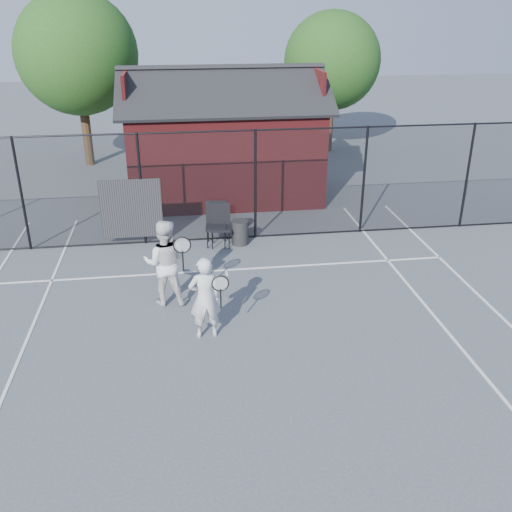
{
  "coord_description": "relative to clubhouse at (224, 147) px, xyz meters",
  "views": [
    {
      "loc": [
        -0.99,
        -9.51,
        6.03
      ],
      "look_at": [
        0.51,
        1.32,
        1.1
      ],
      "focal_mm": 40.0,
      "sensor_mm": 36.0,
      "label": 1
    }
  ],
  "objects": [
    {
      "name": "ground",
      "position": [
        -0.5,
        -9.0,
        -1.61
      ],
      "size": [
        80.0,
        80.0,
        0.0
      ],
      "primitive_type": "plane",
      "color": "#464B50",
      "rests_on": "ground"
    },
    {
      "name": "tree_right",
      "position": [
        5.0,
        5.5,
        2.1
      ],
      "size": [
        3.97,
        3.97,
        5.7
      ],
      "color": "#352515",
      "rests_on": "ground"
    },
    {
      "name": "court_lines",
      "position": [
        -0.5,
        -10.32,
        -1.6
      ],
      "size": [
        11.02,
        18.0,
        0.01
      ],
      "color": "silver",
      "rests_on": "ground"
    },
    {
      "name": "waste_bin",
      "position": [
        0.03,
        -4.4,
        -1.28
      ],
      "size": [
        0.5,
        0.5,
        0.66
      ],
      "primitive_type": "cylinder",
      "rotation": [
        0.0,
        0.0,
        -0.11
      ],
      "color": "black",
      "rests_on": "ground"
    },
    {
      "name": "chair_right",
      "position": [
        -0.5,
        -4.46,
        -1.05
      ],
      "size": [
        0.58,
        0.6,
        1.11
      ],
      "primitive_type": "cube",
      "rotation": [
        0.0,
        0.0,
        -0.1
      ],
      "color": "black",
      "rests_on": "ground"
    },
    {
      "name": "clubhouse",
      "position": [
        0.0,
        0.0,
        0.0
      ],
      "size": [
        6.5,
        4.36,
        4.19
      ],
      "color": "maroon",
      "rests_on": "ground"
    },
    {
      "name": "tree_left",
      "position": [
        -5.0,
        4.5,
        2.58
      ],
      "size": [
        4.48,
        4.48,
        6.44
      ],
      "color": "#352515",
      "rests_on": "ground"
    },
    {
      "name": "chair_left",
      "position": [
        -0.61,
        -4.4,
        -1.04
      ],
      "size": [
        0.61,
        0.63,
        1.14
      ],
      "primitive_type": "cube",
      "rotation": [
        0.0,
        0.0,
        -0.11
      ],
      "color": "black",
      "rests_on": "ground"
    },
    {
      "name": "player_front",
      "position": [
        -1.14,
        -8.9,
        -0.77
      ],
      "size": [
        0.77,
        0.58,
        1.68
      ],
      "color": "silver",
      "rests_on": "ground"
    },
    {
      "name": "player_back",
      "position": [
        -1.9,
        -7.43,
        -0.66
      ],
      "size": [
        1.07,
        0.82,
        1.9
      ],
      "color": "silver",
      "rests_on": "ground"
    },
    {
      "name": "fence",
      "position": [
        -0.8,
        -4.0,
        -0.16
      ],
      "size": [
        22.04,
        3.0,
        3.0
      ],
      "color": "black",
      "rests_on": "ground"
    }
  ]
}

